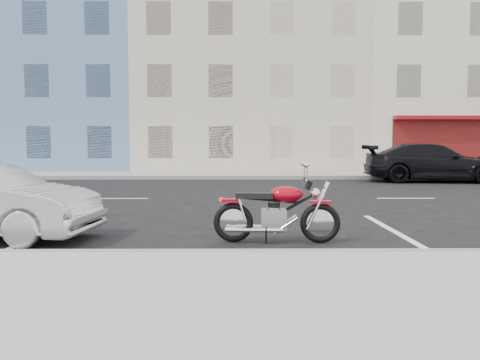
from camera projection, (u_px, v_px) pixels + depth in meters
name	position (u px, v px, depth m)	size (l,w,h in m)	color
ground	(334.00, 198.00, 12.99)	(120.00, 120.00, 0.00)	black
sidewalk_far	(187.00, 175.00, 21.62)	(80.00, 3.40, 0.15)	gray
curb_near	(59.00, 256.00, 5.97)	(80.00, 0.12, 0.16)	gray
curb_far	(183.00, 178.00, 19.93)	(80.00, 0.12, 0.16)	gray
bldg_blue	(53.00, 62.00, 28.64)	(12.00, 12.00, 13.00)	#5779A2
bldg_cream	(248.00, 75.00, 28.79)	(12.00, 12.00, 11.50)	beige
bldg_corner	(459.00, 67.00, 28.84)	(14.00, 12.00, 12.50)	beige
motorcycle	(322.00, 214.00, 7.11)	(1.95, 0.64, 0.97)	black
car_far	(432.00, 163.00, 18.65)	(2.15, 5.28, 1.53)	black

